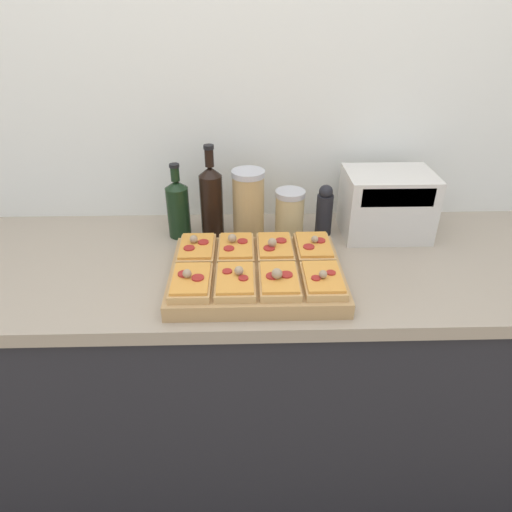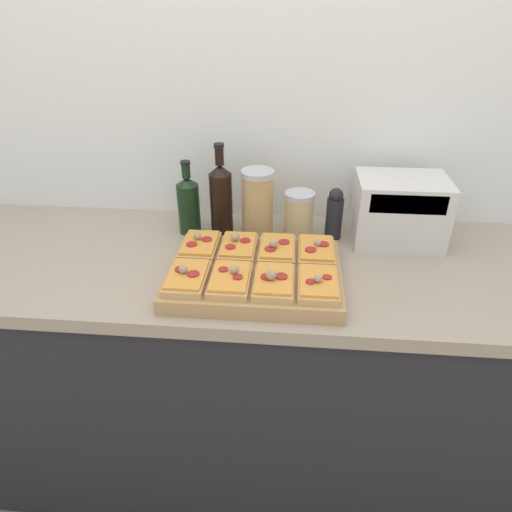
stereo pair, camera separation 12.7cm
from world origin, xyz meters
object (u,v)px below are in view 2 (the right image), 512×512
grain_jar_short (299,215)px  toaster_oven (399,210)px  pepper_mill (334,214)px  wine_bottle (221,198)px  cutting_board (255,274)px  grain_jar_tall (258,203)px  olive_oil_bottle (189,204)px

grain_jar_short → toaster_oven: size_ratio=0.51×
pepper_mill → wine_bottle: bearing=-180.0°
cutting_board → grain_jar_tall: bearing=93.5°
cutting_board → wine_bottle: bearing=115.5°
grain_jar_tall → pepper_mill: bearing=0.0°
wine_bottle → grain_jar_tall: 0.12m
wine_bottle → pepper_mill: 0.37m
grain_jar_short → cutting_board: bearing=-112.3°
cutting_board → grain_jar_short: (0.12, 0.28, 0.06)m
grain_jar_tall → grain_jar_short: 0.14m
toaster_oven → pepper_mill: bearing=179.8°
olive_oil_bottle → pepper_mill: size_ratio=1.43×
olive_oil_bottle → toaster_oven: size_ratio=0.82×
olive_oil_bottle → grain_jar_short: bearing=0.0°
grain_jar_short → pepper_mill: bearing=0.0°
grain_jar_short → toaster_oven: bearing=-0.2°
grain_jar_short → olive_oil_bottle: bearing=-180.0°
grain_jar_tall → grain_jar_short: size_ratio=1.45×
cutting_board → olive_oil_bottle: 0.38m
cutting_board → grain_jar_tall: grain_jar_tall is taller
wine_bottle → toaster_oven: (0.57, -0.00, -0.02)m
pepper_mill → toaster_oven: 0.20m
cutting_board → pepper_mill: size_ratio=2.74×
wine_bottle → grain_jar_short: bearing=0.0°
wine_bottle → olive_oil_bottle: bearing=-180.0°
grain_jar_tall → pepper_mill: 0.25m
cutting_board → toaster_oven: bearing=33.3°
grain_jar_tall → grain_jar_short: grain_jar_tall is taller
wine_bottle → grain_jar_tall: (0.12, 0.00, -0.01)m
cutting_board → olive_oil_bottle: olive_oil_bottle is taller
grain_jar_tall → toaster_oven: grain_jar_tall is taller
olive_oil_bottle → wine_bottle: 0.11m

